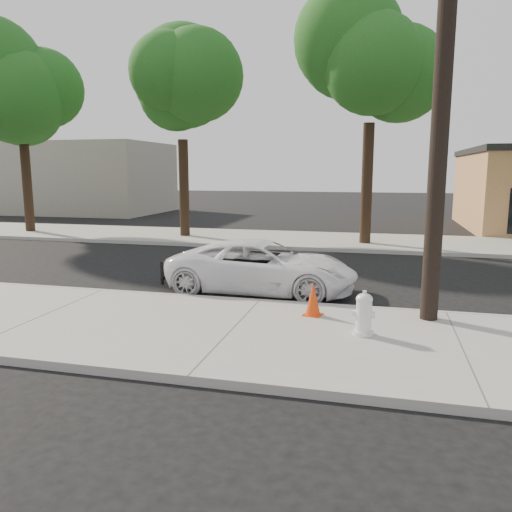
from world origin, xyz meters
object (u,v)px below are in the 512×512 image
police_cruiser (263,267)px  fire_hydrant (364,315)px  traffic_cone (313,299)px  utility_pole (443,80)px

police_cruiser → fire_hydrant: police_cruiser is taller
police_cruiser → traffic_cone: bearing=-143.5°
utility_pole → police_cruiser: utility_pole is taller
utility_pole → fire_hydrant: bearing=-133.0°
police_cruiser → traffic_cone: size_ratio=7.00×
fire_hydrant → traffic_cone: bearing=138.3°
utility_pole → traffic_cone: (-2.27, -0.31, -4.22)m
utility_pole → traffic_cone: utility_pole is taller
utility_pole → traffic_cone: bearing=-172.2°
utility_pole → fire_hydrant: (-1.23, -1.31, -4.18)m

